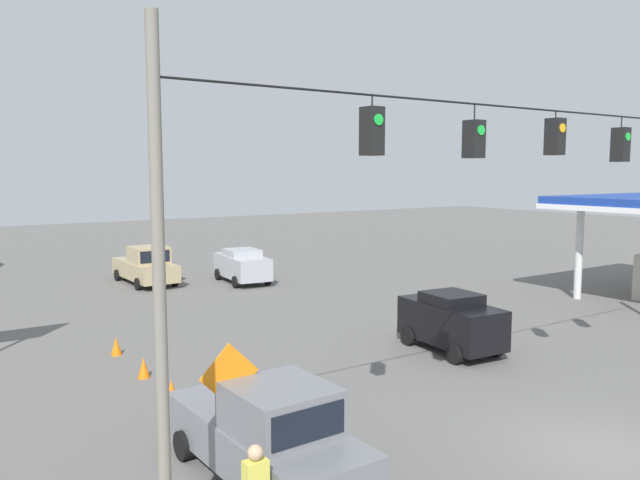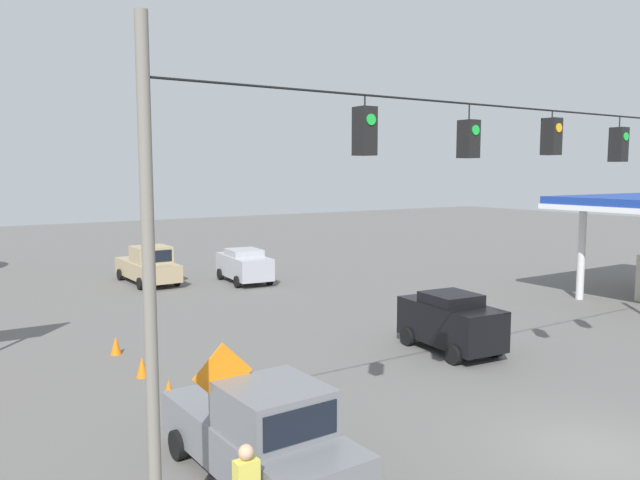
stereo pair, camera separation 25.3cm
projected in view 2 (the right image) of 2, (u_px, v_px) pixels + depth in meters
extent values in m
plane|color=#605E5B|center=(597.00, 454.00, 13.69)|extent=(140.00, 140.00, 0.00)
cylinder|color=slate|center=(150.00, 300.00, 9.38)|extent=(0.20, 0.20, 8.48)
cylinder|color=black|center=(552.00, 111.00, 14.11)|extent=(18.73, 0.04, 0.04)
cube|color=black|center=(618.00, 145.00, 15.64)|extent=(0.32, 0.36, 0.86)
cylinder|color=black|center=(620.00, 122.00, 15.58)|extent=(0.03, 0.03, 0.27)
cylinder|color=green|center=(626.00, 137.00, 15.46)|extent=(0.20, 0.02, 0.20)
cube|color=black|center=(551.00, 137.00, 14.18)|extent=(0.32, 0.36, 0.83)
cylinder|color=black|center=(552.00, 114.00, 14.12)|extent=(0.03, 0.03, 0.16)
cylinder|color=orange|center=(559.00, 128.00, 14.00)|extent=(0.20, 0.02, 0.20)
cube|color=black|center=(469.00, 139.00, 12.74)|extent=(0.32, 0.36, 0.77)
cylinder|color=black|center=(469.00, 112.00, 12.68)|extent=(0.03, 0.03, 0.33)
cylinder|color=green|center=(476.00, 130.00, 12.56)|extent=(0.20, 0.02, 0.20)
cube|color=black|center=(365.00, 131.00, 11.28)|extent=(0.32, 0.36, 0.87)
cylinder|color=black|center=(365.00, 101.00, 11.22)|extent=(0.03, 0.03, 0.21)
cylinder|color=green|center=(371.00, 119.00, 11.10)|extent=(0.20, 0.02, 0.20)
cube|color=slate|center=(258.00, 442.00, 12.52)|extent=(2.13, 5.38, 0.90)
cube|color=slate|center=(273.00, 408.00, 11.90)|extent=(1.87, 1.97, 0.90)
cube|color=black|center=(301.00, 425.00, 11.11)|extent=(1.57, 0.07, 0.63)
cylinder|color=black|center=(178.00, 444.00, 13.41)|extent=(0.24, 0.65, 0.64)
cylinder|color=black|center=(258.00, 423.00, 14.53)|extent=(0.24, 0.65, 0.64)
cube|color=black|center=(450.00, 323.00, 21.38)|extent=(2.11, 4.01, 1.35)
cube|color=black|center=(451.00, 298.00, 21.29)|extent=(1.77, 1.85, 0.36)
cube|color=black|center=(435.00, 294.00, 22.05)|extent=(1.40, 0.15, 0.25)
cylinder|color=black|center=(447.00, 331.00, 22.97)|extent=(0.28, 0.66, 0.64)
cylinder|color=black|center=(408.00, 337.00, 22.16)|extent=(0.28, 0.66, 0.64)
cylinder|color=black|center=(495.00, 348.00, 20.76)|extent=(0.28, 0.66, 0.64)
cylinder|color=black|center=(454.00, 355.00, 19.95)|extent=(0.28, 0.66, 0.64)
cube|color=#A8AAB2|center=(244.00, 266.00, 34.68)|extent=(2.26, 4.50, 1.18)
cube|color=#A8AAB2|center=(244.00, 252.00, 34.60)|extent=(1.88, 2.07, 0.36)
cube|color=black|center=(238.00, 250.00, 35.45)|extent=(1.47, 0.16, 0.25)
cylinder|color=black|center=(251.00, 272.00, 36.41)|extent=(0.28, 0.66, 0.64)
cylinder|color=black|center=(220.00, 274.00, 35.56)|extent=(0.28, 0.66, 0.64)
cylinder|color=black|center=(270.00, 279.00, 33.93)|extent=(0.28, 0.66, 0.64)
cylinder|color=black|center=(237.00, 282.00, 33.08)|extent=(0.28, 0.66, 0.64)
cube|color=tan|center=(148.00, 269.00, 34.47)|extent=(2.12, 5.39, 0.90)
cube|color=tan|center=(151.00, 254.00, 33.85)|extent=(1.88, 1.96, 0.90)
cube|color=black|center=(157.00, 256.00, 33.05)|extent=(1.60, 0.06, 0.63)
cylinder|color=black|center=(140.00, 284.00, 32.54)|extent=(0.23, 0.64, 0.64)
cylinder|color=black|center=(177.00, 280.00, 33.66)|extent=(0.23, 0.64, 0.64)
cylinder|color=black|center=(120.00, 275.00, 35.38)|extent=(0.23, 0.64, 0.64)
cylinder|color=black|center=(154.00, 271.00, 36.51)|extent=(0.23, 0.64, 0.64)
cone|color=orange|center=(217.00, 422.00, 14.62)|extent=(0.36, 0.36, 0.62)
cone|color=orange|center=(169.00, 391.00, 16.73)|extent=(0.36, 0.36, 0.62)
cone|color=orange|center=(142.00, 367.00, 18.74)|extent=(0.36, 0.36, 0.62)
cone|color=orange|center=(116.00, 345.00, 21.08)|extent=(0.36, 0.36, 0.62)
cylinder|color=silver|center=(581.00, 252.00, 29.93)|extent=(0.36, 0.36, 4.63)
cylinder|color=slate|center=(224.00, 438.00, 12.38)|extent=(0.06, 0.06, 1.80)
cube|color=orange|center=(223.00, 374.00, 12.23)|extent=(1.27, 0.04, 1.27)
cube|color=#D8CC4C|center=(246.00, 479.00, 10.16)|extent=(0.40, 0.24, 0.67)
sphere|color=tan|center=(246.00, 452.00, 10.10)|extent=(0.26, 0.26, 0.26)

